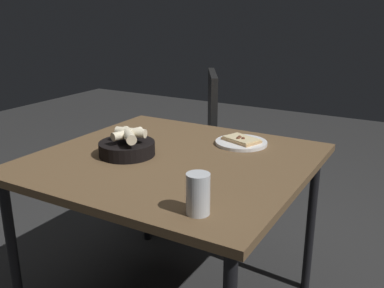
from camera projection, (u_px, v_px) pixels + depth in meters
dining_table at (173, 171)px, 1.73m from camera, size 1.05×1.00×0.72m
pizza_plate at (241, 142)px, 1.87m from camera, size 0.23×0.23×0.04m
bread_basket at (128, 146)px, 1.72m from camera, size 0.22×0.22×0.12m
beer_glass at (198, 196)px, 1.23m from camera, size 0.07×0.07×0.12m
chair_near at (194, 142)px, 2.59m from camera, size 0.60×0.60×0.93m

